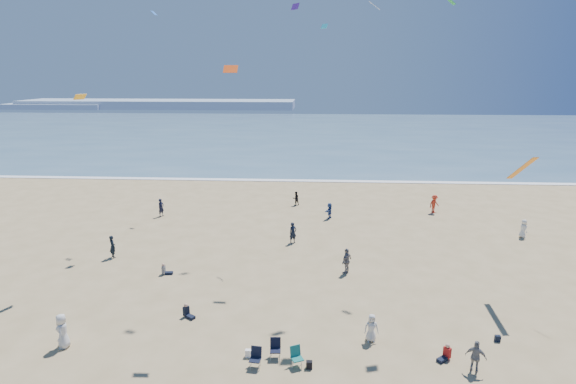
{
  "coord_description": "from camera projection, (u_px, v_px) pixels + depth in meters",
  "views": [
    {
      "loc": [
        3.17,
        -12.3,
        13.66
      ],
      "look_at": [
        2.0,
        8.0,
        8.28
      ],
      "focal_mm": 28.0,
      "sensor_mm": 36.0,
      "label": 1
    }
  ],
  "objects": [
    {
      "name": "ocean",
      "position": [
        301.0,
        132.0,
        107.22
      ],
      "size": [
        220.0,
        100.0,
        0.06
      ],
      "primitive_type": "cube",
      "color": "#476B84",
      "rests_on": "ground"
    },
    {
      "name": "surf_line",
      "position": [
        289.0,
        181.0,
        58.97
      ],
      "size": [
        220.0,
        1.2,
        0.08
      ],
      "primitive_type": "cube",
      "color": "white",
      "rests_on": "ground"
    },
    {
      "name": "headland_far",
      "position": [
        159.0,
        104.0,
        182.55
      ],
      "size": [
        110.0,
        20.0,
        3.2
      ],
      "primitive_type": "cube",
      "color": "#7A8EA8",
      "rests_on": "ground"
    },
    {
      "name": "headland_near",
      "position": [
        57.0,
        106.0,
        180.11
      ],
      "size": [
        40.0,
        14.0,
        2.0
      ],
      "primitive_type": "cube",
      "color": "#7A8EA8",
      "rests_on": "ground"
    },
    {
      "name": "standing_flyers",
      "position": [
        353.0,
        267.0,
        30.68
      ],
      "size": [
        33.98,
        44.98,
        1.86
      ],
      "color": "silver",
      "rests_on": "ground"
    },
    {
      "name": "seated_group",
      "position": [
        262.0,
        362.0,
        21.25
      ],
      "size": [
        18.04,
        22.3,
        0.84
      ],
      "color": "silver",
      "rests_on": "ground"
    },
    {
      "name": "chair_cluster",
      "position": [
        276.0,
        355.0,
        21.66
      ],
      "size": [
        2.73,
        1.45,
        1.0
      ],
      "color": "black",
      "rests_on": "ground"
    },
    {
      "name": "white_tote",
      "position": [
        249.0,
        353.0,
        22.29
      ],
      "size": [
        0.35,
        0.2,
        0.4
      ],
      "primitive_type": "cube",
      "color": "white",
      "rests_on": "ground"
    },
    {
      "name": "black_backpack",
      "position": [
        309.0,
        365.0,
        21.43
      ],
      "size": [
        0.3,
        0.22,
        0.38
      ],
      "primitive_type": "cube",
      "color": "black",
      "rests_on": "ground"
    },
    {
      "name": "navy_bag",
      "position": [
        498.0,
        338.0,
        23.6
      ],
      "size": [
        0.28,
        0.18,
        0.34
      ],
      "primitive_type": "cube",
      "color": "black",
      "rests_on": "ground"
    },
    {
      "name": "kites_aloft",
      "position": [
        414.0,
        49.0,
        23.21
      ],
      "size": [
        42.62,
        42.2,
        26.13
      ],
      "color": "#2DCCEA",
      "rests_on": "ground"
    }
  ]
}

